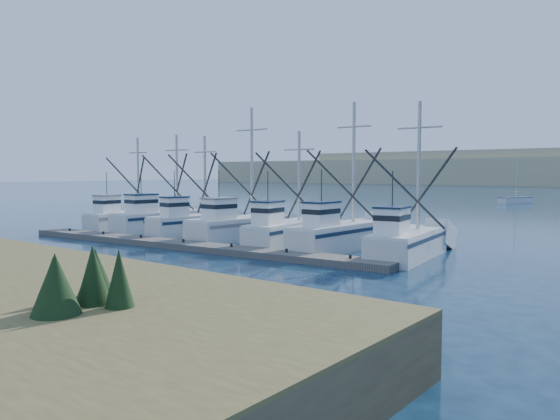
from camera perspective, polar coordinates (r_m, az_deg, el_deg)
name	(u,v)px	position (r m, az deg, el deg)	size (l,w,h in m)	color
ground	(225,283)	(24.63, -5.78, -7.55)	(500.00, 500.00, 0.00)	#0C2035
floating_dock	(183,245)	(35.89, -10.06, -3.63)	(29.18, 1.95, 0.39)	#65615B
trawler_fleet	(238,227)	(39.21, -4.40, -1.77)	(29.39, 8.91, 9.61)	silver
sailboat_far	(515,200)	(93.04, 23.35, 0.94)	(4.01, 6.24, 8.10)	silver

